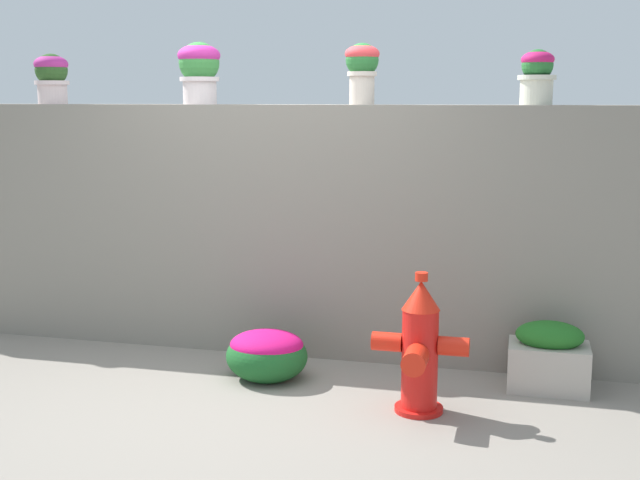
# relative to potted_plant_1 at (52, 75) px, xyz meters

# --- Properties ---
(ground_plane) EXTENTS (24.00, 24.00, 0.00)m
(ground_plane) POSITION_rel_potted_plant_1_xyz_m (1.78, -1.09, -2.00)
(ground_plane) COLOR gray
(stone_wall) EXTENTS (6.70, 0.37, 1.78)m
(stone_wall) POSITION_rel_potted_plant_1_xyz_m (1.78, 0.01, -1.11)
(stone_wall) COLOR gray
(stone_wall) RESTS_ON ground
(potted_plant_1) EXTENTS (0.25, 0.25, 0.37)m
(potted_plant_1) POSITION_rel_potted_plant_1_xyz_m (0.00, 0.00, 0.00)
(potted_plant_1) COLOR beige
(potted_plant_1) RESTS_ON stone_wall
(potted_plant_2) EXTENTS (0.31, 0.31, 0.44)m
(potted_plant_2) POSITION_rel_potted_plant_1_xyz_m (1.17, 0.04, 0.05)
(potted_plant_2) COLOR silver
(potted_plant_2) RESTS_ON stone_wall
(potted_plant_3) EXTENTS (0.24, 0.24, 0.41)m
(potted_plant_3) POSITION_rel_potted_plant_1_xyz_m (2.38, 0.00, 0.04)
(potted_plant_3) COLOR beige
(potted_plant_3) RESTS_ON stone_wall
(potted_plant_4) EXTENTS (0.25, 0.25, 0.36)m
(potted_plant_4) POSITION_rel_potted_plant_1_xyz_m (3.53, 0.02, -0.02)
(potted_plant_4) COLOR beige
(potted_plant_4) RESTS_ON stone_wall
(fire_hydrant) EXTENTS (0.57, 0.44, 0.84)m
(fire_hydrant) POSITION_rel_potted_plant_1_xyz_m (2.93, -1.01, -1.62)
(fire_hydrant) COLOR red
(fire_hydrant) RESTS_ON ground
(flower_bush_left) EXTENTS (0.54, 0.49, 0.34)m
(flower_bush_left) POSITION_rel_potted_plant_1_xyz_m (1.89, -0.66, -1.82)
(flower_bush_left) COLOR #1C5B26
(flower_bush_left) RESTS_ON ground
(planter_box) EXTENTS (0.50, 0.33, 0.45)m
(planter_box) POSITION_rel_potted_plant_1_xyz_m (3.68, -0.42, -1.79)
(planter_box) COLOR #ACA499
(planter_box) RESTS_ON ground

